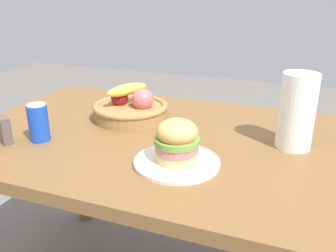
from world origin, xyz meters
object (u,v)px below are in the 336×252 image
(soda_can, at_px, (39,122))
(napkin_holder, at_px, (4,130))
(sandwich, at_px, (177,141))
(plate, at_px, (177,162))
(paper_towel_roll, at_px, (297,111))
(fruit_basket, at_px, (131,108))

(soda_can, relative_size, napkin_holder, 1.40)
(sandwich, height_order, soda_can, sandwich)
(sandwich, relative_size, napkin_holder, 1.43)
(plate, distance_m, napkin_holder, 0.58)
(paper_towel_roll, bearing_deg, plate, -141.01)
(soda_can, bearing_deg, sandwich, -0.17)
(soda_can, height_order, paper_towel_roll, paper_towel_roll)
(plate, relative_size, sandwich, 1.94)
(soda_can, bearing_deg, napkin_holder, -146.07)
(napkin_holder, bearing_deg, plate, 32.70)
(paper_towel_roll, height_order, napkin_holder, paper_towel_roll)
(fruit_basket, relative_size, paper_towel_roll, 1.21)
(fruit_basket, relative_size, napkin_holder, 3.22)
(plate, height_order, napkin_holder, napkin_holder)
(paper_towel_roll, relative_size, napkin_holder, 2.67)
(soda_can, height_order, fruit_basket, fruit_basket)
(soda_can, xyz_separation_m, fruit_basket, (0.19, 0.30, -0.02))
(sandwich, distance_m, fruit_basket, 0.43)
(fruit_basket, bearing_deg, napkin_holder, -127.61)
(plate, distance_m, soda_can, 0.49)
(plate, xyz_separation_m, paper_towel_roll, (0.30, 0.25, 0.11))
(paper_towel_roll, bearing_deg, soda_can, -162.76)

